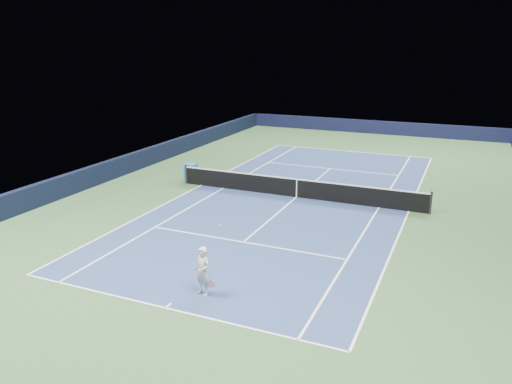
% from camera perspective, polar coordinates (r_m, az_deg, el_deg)
% --- Properties ---
extents(ground, '(40.00, 40.00, 0.00)m').
position_cam_1_polar(ground, '(25.21, 4.65, -0.60)').
color(ground, '#30522C').
rests_on(ground, ground).
extents(wall_far, '(22.00, 0.35, 1.10)m').
position_cam_1_polar(wall_far, '(43.88, 13.15, 7.25)').
color(wall_far, black).
rests_on(wall_far, ground).
extents(wall_left, '(0.35, 40.00, 1.10)m').
position_cam_1_polar(wall_left, '(30.17, -15.19, 2.86)').
color(wall_left, black).
rests_on(wall_left, ground).
extents(court_surface, '(10.97, 23.77, 0.01)m').
position_cam_1_polar(court_surface, '(25.21, 4.65, -0.60)').
color(court_surface, navy).
rests_on(court_surface, ground).
extents(baseline_far, '(10.97, 0.08, 0.00)m').
position_cam_1_polar(baseline_far, '(36.32, 10.75, 4.59)').
color(baseline_far, white).
rests_on(baseline_far, ground).
extents(baseline_near, '(10.97, 0.08, 0.00)m').
position_cam_1_polar(baseline_near, '(15.31, -10.31, -12.91)').
color(baseline_near, white).
rests_on(baseline_near, ground).
extents(sideline_doubles_right, '(0.08, 23.77, 0.00)m').
position_cam_1_polar(sideline_doubles_right, '(24.12, 17.07, -2.11)').
color(sideline_doubles_right, white).
rests_on(sideline_doubles_right, ground).
extents(sideline_doubles_left, '(0.08, 23.77, 0.00)m').
position_cam_1_polar(sideline_doubles_left, '(27.37, -6.28, 0.78)').
color(sideline_doubles_left, white).
rests_on(sideline_doubles_left, ground).
extents(sideline_singles_right, '(0.08, 23.77, 0.00)m').
position_cam_1_polar(sideline_singles_right, '(24.28, 13.87, -1.72)').
color(sideline_singles_right, white).
rests_on(sideline_singles_right, ground).
extents(sideline_singles_left, '(0.08, 23.77, 0.00)m').
position_cam_1_polar(sideline_singles_left, '(26.75, -3.72, 0.46)').
color(sideline_singles_left, white).
rests_on(sideline_singles_left, ground).
extents(service_line_far, '(8.23, 0.08, 0.00)m').
position_cam_1_polar(service_line_far, '(31.12, 8.47, 2.67)').
color(service_line_far, white).
rests_on(service_line_far, ground).
extents(service_line_near, '(8.23, 0.08, 0.00)m').
position_cam_1_polar(service_line_near, '(19.61, -1.46, -5.74)').
color(service_line_near, white).
rests_on(service_line_near, ground).
extents(center_service_line, '(0.08, 12.80, 0.00)m').
position_cam_1_polar(center_service_line, '(25.21, 4.65, -0.58)').
color(center_service_line, white).
rests_on(center_service_line, ground).
extents(center_mark_far, '(0.08, 0.30, 0.00)m').
position_cam_1_polar(center_mark_far, '(36.18, 10.70, 4.55)').
color(center_mark_far, white).
rests_on(center_mark_far, ground).
extents(center_mark_near, '(0.08, 0.30, 0.00)m').
position_cam_1_polar(center_mark_near, '(15.42, -9.99, -12.66)').
color(center_mark_near, white).
rests_on(center_mark_near, ground).
extents(tennis_net, '(12.90, 0.10, 1.07)m').
position_cam_1_polar(tennis_net, '(25.07, 4.67, 0.50)').
color(tennis_net, black).
rests_on(tennis_net, ground).
extents(sponsor_cube, '(0.67, 0.61, 1.01)m').
position_cam_1_polar(sponsor_cube, '(28.09, -7.44, 2.21)').
color(sponsor_cube, blue).
rests_on(sponsor_cube, ground).
extents(tennis_player, '(0.79, 1.30, 1.99)m').
position_cam_1_polar(tennis_player, '(15.54, -6.09, -9.01)').
color(tennis_player, silver).
rests_on(tennis_player, ground).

